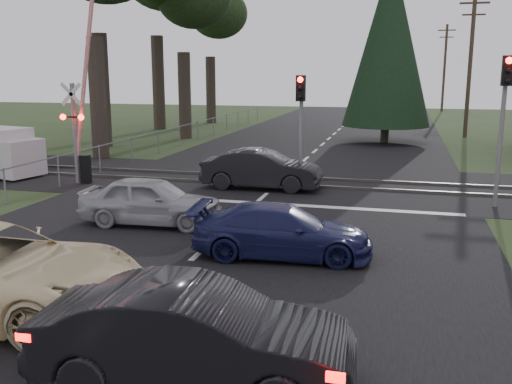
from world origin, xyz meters
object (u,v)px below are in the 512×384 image
(dark_hatchback, at_px, (194,337))
(blue_sedan, at_px, (282,231))
(utility_pole_far, at_px, (445,66))
(dark_car_far, at_px, (262,169))
(traffic_signal_right, at_px, (506,102))
(crossing_signal, at_px, (80,130))
(utility_pole_mid, at_px, (470,63))
(traffic_signal_center, at_px, (301,112))
(silver_car, at_px, (151,201))

(dark_hatchback, relative_size, blue_sedan, 1.04)
(utility_pole_far, height_order, dark_hatchback, utility_pole_far)
(utility_pole_far, bearing_deg, dark_car_far, -101.31)
(traffic_signal_right, distance_m, dark_hatchback, 13.67)
(crossing_signal, distance_m, utility_pole_mid, 25.78)
(crossing_signal, height_order, dark_car_far, crossing_signal)
(utility_pole_far, distance_m, blue_sedan, 52.51)
(crossing_signal, bearing_deg, dark_car_far, 6.23)
(traffic_signal_center, distance_m, silver_car, 6.91)
(crossing_signal, relative_size, utility_pole_far, 0.77)
(crossing_signal, height_order, traffic_signal_center, crossing_signal)
(utility_pole_mid, bearing_deg, traffic_signal_right, -92.66)
(crossing_signal, distance_m, dark_hatchback, 15.59)
(silver_car, bearing_deg, blue_sedan, -117.51)
(crossing_signal, bearing_deg, dark_hatchback, -53.61)
(traffic_signal_right, relative_size, traffic_signal_center, 1.15)
(traffic_signal_right, bearing_deg, dark_hatchback, -114.69)
(utility_pole_mid, bearing_deg, traffic_signal_center, -111.21)
(crossing_signal, xyz_separation_m, traffic_signal_center, (8.27, 0.89, 0.75))
(traffic_signal_right, height_order, dark_hatchback, traffic_signal_right)
(traffic_signal_center, bearing_deg, traffic_signal_right, -10.41)
(utility_pole_far, height_order, blue_sedan, utility_pole_far)
(utility_pole_mid, distance_m, silver_car, 27.56)
(utility_pole_far, relative_size, blue_sedan, 2.15)
(crossing_signal, bearing_deg, traffic_signal_center, 6.15)
(crossing_signal, bearing_deg, utility_pole_far, 70.77)
(dark_car_far, bearing_deg, utility_pole_mid, -25.23)
(blue_sedan, relative_size, dark_car_far, 0.96)
(silver_car, relative_size, blue_sedan, 0.95)
(traffic_signal_right, height_order, traffic_signal_center, traffic_signal_right)
(crossing_signal, relative_size, blue_sedan, 1.67)
(utility_pole_mid, relative_size, utility_pole_far, 1.00)
(silver_car, bearing_deg, utility_pole_mid, -26.37)
(dark_hatchback, distance_m, dark_car_far, 13.46)
(silver_car, height_order, blue_sedan, silver_car)
(utility_pole_far, relative_size, dark_car_far, 2.07)
(utility_pole_far, distance_m, dark_hatchback, 58.23)
(utility_pole_mid, relative_size, blue_sedan, 2.15)
(crossing_signal, height_order, dark_hatchback, crossing_signal)
(crossing_signal, height_order, utility_pole_far, utility_pole_far)
(crossing_signal, relative_size, traffic_signal_right, 1.48)
(utility_pole_mid, bearing_deg, utility_pole_far, 90.00)
(crossing_signal, distance_m, traffic_signal_center, 8.36)
(silver_car, bearing_deg, utility_pole_far, -15.31)
(traffic_signal_right, relative_size, blue_sedan, 1.13)
(traffic_signal_right, relative_size, silver_car, 1.19)
(traffic_signal_center, relative_size, silver_car, 1.03)
(dark_hatchback, bearing_deg, silver_car, 24.12)
(blue_sedan, bearing_deg, traffic_signal_right, -46.41)
(dark_hatchback, xyz_separation_m, silver_car, (-4.14, 7.65, -0.04))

